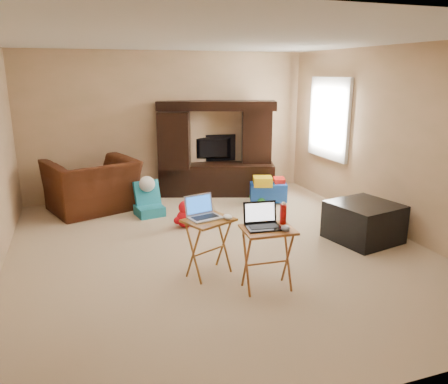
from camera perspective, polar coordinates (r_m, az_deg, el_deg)
name	(u,v)px	position (r m, az deg, el deg)	size (l,w,h in m)	color
floor	(219,249)	(5.52, -0.68, -7.50)	(5.50, 5.50, 0.00)	#C8B08A
ceiling	(218,39)	(5.10, -0.78, 19.36)	(5.50, 5.50, 0.00)	silver
wall_back	(169,125)	(7.80, -7.17, 8.68)	(5.00, 5.00, 0.00)	tan
wall_front	(361,226)	(2.77, 17.52, -4.30)	(5.00, 5.00, 0.00)	tan
wall_right	(393,140)	(6.39, 21.20, 6.29)	(5.50, 5.50, 0.00)	tan
window_pane	(330,118)	(7.60, 13.68, 9.34)	(1.20, 1.20, 0.00)	white
window_frame	(329,118)	(7.59, 13.55, 9.34)	(0.06, 1.14, 1.34)	white
entertainment_center	(217,149)	(7.78, -0.96, 5.69)	(2.04, 0.51, 1.67)	black
television	(213,149)	(7.97, -1.41, 5.68)	(0.85, 0.11, 0.49)	black
recliner	(92,186)	(7.21, -16.81, 0.81)	(1.27, 1.11, 0.83)	#40190D
child_rocker	(149,199)	(6.80, -9.77, -0.90)	(0.40, 0.45, 0.53)	teal
plush_toy	(185,214)	(6.24, -5.09, -2.87)	(0.36, 0.30, 0.40)	red
push_toy	(268,189)	(7.44, 5.81, 0.40)	(0.62, 0.44, 0.46)	#1647B3
ottoman	(364,222)	(6.02, 17.78, -3.73)	(0.78, 0.78, 0.50)	black
tray_table_left	(209,247)	(4.76, -1.98, -7.21)	(0.49, 0.39, 0.64)	#AB6F29
tray_table_right	(267,259)	(4.47, 5.67, -8.70)	(0.50, 0.40, 0.66)	#A56628
laptop_left	(205,208)	(4.63, -2.49, -2.08)	(0.33, 0.28, 0.24)	#A9A8AD
laptop_right	(264,217)	(4.31, 5.23, -3.24)	(0.34, 0.28, 0.24)	black
mouse_left	(228,217)	(4.63, 0.49, -3.27)	(0.08, 0.13, 0.05)	white
mouse_right	(286,228)	(4.29, 8.05, -4.72)	(0.08, 0.13, 0.05)	#47474C
water_bottle	(283,214)	(4.47, 7.73, -2.90)	(0.06, 0.06, 0.20)	#BB0F0B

